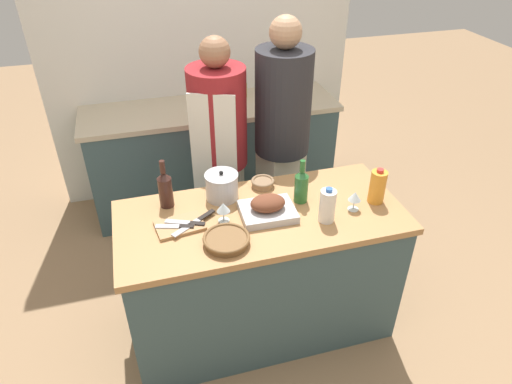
# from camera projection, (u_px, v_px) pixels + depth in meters

# --- Properties ---
(ground_plane) EXTENTS (12.00, 12.00, 0.00)m
(ground_plane) POSITION_uv_depth(u_px,v_px,m) (260.00, 321.00, 3.02)
(ground_plane) COLOR #9E7A56
(kitchen_island) EXTENTS (1.60, 0.72, 0.88)m
(kitchen_island) POSITION_uv_depth(u_px,v_px,m) (261.00, 272.00, 2.77)
(kitchen_island) COLOR #3D565B
(kitchen_island) RESTS_ON ground_plane
(back_counter) EXTENTS (2.07, 0.60, 0.91)m
(back_counter) POSITION_uv_depth(u_px,v_px,m) (214.00, 155.00, 3.93)
(back_counter) COLOR #3D565B
(back_counter) RESTS_ON ground_plane
(back_wall) EXTENTS (2.57, 0.10, 2.55)m
(back_wall) POSITION_uv_depth(u_px,v_px,m) (200.00, 49.00, 3.75)
(back_wall) COLOR silver
(back_wall) RESTS_ON ground_plane
(roasting_pan) EXTENTS (0.30, 0.25, 0.12)m
(roasting_pan) POSITION_uv_depth(u_px,v_px,m) (268.00, 208.00, 2.50)
(roasting_pan) COLOR #BCBCC1
(roasting_pan) RESTS_ON kitchen_island
(wicker_basket) EXTENTS (0.24, 0.24, 0.05)m
(wicker_basket) POSITION_uv_depth(u_px,v_px,m) (226.00, 240.00, 2.30)
(wicker_basket) COLOR brown
(wicker_basket) RESTS_ON kitchen_island
(cutting_board) EXTENTS (0.27, 0.20, 0.02)m
(cutting_board) POSITION_uv_depth(u_px,v_px,m) (180.00, 225.00, 2.43)
(cutting_board) COLOR #AD7F51
(cutting_board) RESTS_ON kitchen_island
(stock_pot) EXTENTS (0.19, 0.19, 0.18)m
(stock_pot) POSITION_uv_depth(u_px,v_px,m) (222.00, 186.00, 2.62)
(stock_pot) COLOR #B7B7BC
(stock_pot) RESTS_ON kitchen_island
(mixing_bowl) EXTENTS (0.14, 0.14, 0.05)m
(mixing_bowl) POSITION_uv_depth(u_px,v_px,m) (263.00, 183.00, 2.75)
(mixing_bowl) COLOR #846647
(mixing_bowl) RESTS_ON kitchen_island
(juice_jug) EXTENTS (0.09, 0.09, 0.21)m
(juice_jug) POSITION_uv_depth(u_px,v_px,m) (377.00, 187.00, 2.58)
(juice_jug) COLOR orange
(juice_jug) RESTS_ON kitchen_island
(milk_jug) EXTENTS (0.09, 0.09, 0.21)m
(milk_jug) POSITION_uv_depth(u_px,v_px,m) (327.00, 206.00, 2.43)
(milk_jug) COLOR white
(milk_jug) RESTS_ON kitchen_island
(wine_bottle_green) EXTENTS (0.08, 0.08, 0.29)m
(wine_bottle_green) POSITION_uv_depth(u_px,v_px,m) (165.00, 188.00, 2.53)
(wine_bottle_green) COLOR #381E19
(wine_bottle_green) RESTS_ON kitchen_island
(wine_bottle_dark) EXTENTS (0.08, 0.08, 0.27)m
(wine_bottle_dark) POSITION_uv_depth(u_px,v_px,m) (301.00, 185.00, 2.58)
(wine_bottle_dark) COLOR #28662D
(wine_bottle_dark) RESTS_ON kitchen_island
(wine_glass_left) EXTENTS (0.07, 0.07, 0.12)m
(wine_glass_left) POSITION_uv_depth(u_px,v_px,m) (223.00, 208.00, 2.43)
(wine_glass_left) COLOR silver
(wine_glass_left) RESTS_ON kitchen_island
(wine_glass_right) EXTENTS (0.07, 0.07, 0.12)m
(wine_glass_right) POSITION_uv_depth(u_px,v_px,m) (355.00, 197.00, 2.52)
(wine_glass_right) COLOR silver
(wine_glass_right) RESTS_ON kitchen_island
(knife_chef) EXTENTS (0.26, 0.19, 0.01)m
(knife_chef) POSITION_uv_depth(u_px,v_px,m) (196.00, 222.00, 2.44)
(knife_chef) COLOR #B7B7BC
(knife_chef) RESTS_ON cutting_board
(knife_paring) EXTENTS (0.20, 0.09, 0.01)m
(knife_paring) POSITION_uv_depth(u_px,v_px,m) (176.00, 226.00, 2.40)
(knife_paring) COLOR #B7B7BC
(knife_paring) RESTS_ON cutting_board
(knife_bread) EXTENTS (0.21, 0.11, 0.01)m
(knife_bread) POSITION_uv_depth(u_px,v_px,m) (187.00, 223.00, 2.43)
(knife_bread) COLOR #B7B7BC
(knife_bread) RESTS_ON cutting_board
(condiment_bottle_tall) EXTENTS (0.05, 0.05, 0.14)m
(condiment_bottle_tall) POSITION_uv_depth(u_px,v_px,m) (244.00, 90.00, 3.80)
(condiment_bottle_tall) COLOR #B28E2D
(condiment_bottle_tall) RESTS_ON back_counter
(condiment_bottle_short) EXTENTS (0.07, 0.07, 0.15)m
(condiment_bottle_short) POSITION_uv_depth(u_px,v_px,m) (288.00, 90.00, 3.78)
(condiment_bottle_short) COLOR maroon
(condiment_bottle_short) RESTS_ON back_counter
(person_cook_aproned) EXTENTS (0.40, 0.42, 1.66)m
(person_cook_aproned) POSITION_uv_depth(u_px,v_px,m) (219.00, 148.00, 3.09)
(person_cook_aproned) COLOR beige
(person_cook_aproned) RESTS_ON ground_plane
(person_cook_guest) EXTENTS (0.38, 0.38, 1.76)m
(person_cook_guest) POSITION_uv_depth(u_px,v_px,m) (282.00, 134.00, 3.14)
(person_cook_guest) COLOR beige
(person_cook_guest) RESTS_ON ground_plane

